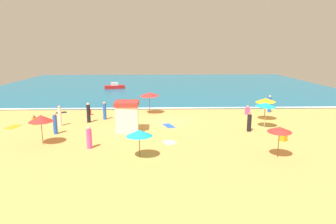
{
  "coord_description": "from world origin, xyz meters",
  "views": [
    {
      "loc": [
        -0.63,
        -28.96,
        7.19
      ],
      "look_at": [
        0.27,
        0.83,
        0.8
      ],
      "focal_mm": 32.73,
      "sensor_mm": 36.0,
      "label": 1
    }
  ],
  "objects_px": {
    "beachgoer_7": "(249,123)",
    "beach_umbrella_3": "(280,129)",
    "beach_umbrella_0": "(265,100)",
    "beachgoer_6": "(88,113)",
    "beachgoer_10": "(248,110)",
    "beachgoer_1": "(283,136)",
    "beach_umbrella_1": "(149,94)",
    "lifeguard_cabana": "(127,116)",
    "beachgoer_2": "(89,138)",
    "beachgoer_9": "(89,112)",
    "beachgoer_4": "(269,104)",
    "beachgoer_5": "(105,111)",
    "beachgoer_8": "(60,116)",
    "beach_umbrella_5": "(139,133)",
    "beachgoer_3": "(34,121)",
    "beach_umbrella_2": "(41,118)",
    "beachgoer_0": "(55,124)",
    "small_boat_0": "(115,86)",
    "beach_umbrella_4": "(266,105)"
  },
  "relations": [
    {
      "from": "beachgoer_5",
      "to": "beachgoer_4",
      "type": "bearing_deg",
      "value": 9.32
    },
    {
      "from": "beach_umbrella_5",
      "to": "beachgoer_5",
      "type": "bearing_deg",
      "value": 110.81
    },
    {
      "from": "small_boat_0",
      "to": "beachgoer_3",
      "type": "bearing_deg",
      "value": -99.51
    },
    {
      "from": "lifeguard_cabana",
      "to": "beachgoer_3",
      "type": "height_order",
      "value": "lifeguard_cabana"
    },
    {
      "from": "beachgoer_0",
      "to": "beachgoer_9",
      "type": "distance_m",
      "value": 7.34
    },
    {
      "from": "beach_umbrella_3",
      "to": "beach_umbrella_1",
      "type": "bearing_deg",
      "value": 122.92
    },
    {
      "from": "beachgoer_6",
      "to": "beachgoer_2",
      "type": "bearing_deg",
      "value": -77.15
    },
    {
      "from": "beach_umbrella_1",
      "to": "beachgoer_4",
      "type": "xyz_separation_m",
      "value": [
        13.33,
        0.36,
        -1.25
      ]
    },
    {
      "from": "beach_umbrella_0",
      "to": "beach_umbrella_1",
      "type": "distance_m",
      "value": 12.0
    },
    {
      "from": "beach_umbrella_5",
      "to": "beachgoer_3",
      "type": "xyz_separation_m",
      "value": [
        -10.39,
        9.0,
        -1.29
      ]
    },
    {
      "from": "beachgoer_2",
      "to": "beachgoer_10",
      "type": "height_order",
      "value": "beachgoer_2"
    },
    {
      "from": "beachgoer_2",
      "to": "small_boat_0",
      "type": "relative_size",
      "value": 0.47
    },
    {
      "from": "beachgoer_3",
      "to": "beachgoer_10",
      "type": "relative_size",
      "value": 0.92
    },
    {
      "from": "beachgoer_10",
      "to": "beachgoer_2",
      "type": "bearing_deg",
      "value": -143.31
    },
    {
      "from": "beachgoer_6",
      "to": "small_boat_0",
      "type": "height_order",
      "value": "beachgoer_6"
    },
    {
      "from": "beachgoer_6",
      "to": "beachgoer_7",
      "type": "distance_m",
      "value": 15.02
    },
    {
      "from": "beach_umbrella_3",
      "to": "beach_umbrella_5",
      "type": "height_order",
      "value": "beach_umbrella_3"
    },
    {
      "from": "beach_umbrella_1",
      "to": "beachgoer_7",
      "type": "height_order",
      "value": "beach_umbrella_1"
    },
    {
      "from": "lifeguard_cabana",
      "to": "beachgoer_10",
      "type": "bearing_deg",
      "value": 27.12
    },
    {
      "from": "beach_umbrella_1",
      "to": "beachgoer_5",
      "type": "xyz_separation_m",
      "value": [
        -4.43,
        -2.56,
        -1.29
      ]
    },
    {
      "from": "beachgoer_2",
      "to": "beachgoer_9",
      "type": "xyz_separation_m",
      "value": [
        -2.48,
        11.05,
        -0.42
      ]
    },
    {
      "from": "beachgoer_2",
      "to": "beachgoer_8",
      "type": "relative_size",
      "value": 0.88
    },
    {
      "from": "beach_umbrella_3",
      "to": "beach_umbrella_5",
      "type": "bearing_deg",
      "value": 178.74
    },
    {
      "from": "beach_umbrella_5",
      "to": "beachgoer_6",
      "type": "relative_size",
      "value": 1.23
    },
    {
      "from": "beachgoer_5",
      "to": "small_boat_0",
      "type": "height_order",
      "value": "beachgoer_5"
    },
    {
      "from": "beachgoer_2",
      "to": "beachgoer_8",
      "type": "xyz_separation_m",
      "value": [
        -4.11,
        6.52,
        0.12
      ]
    },
    {
      "from": "beach_umbrella_3",
      "to": "beach_umbrella_5",
      "type": "distance_m",
      "value": 9.15
    },
    {
      "from": "beachgoer_2",
      "to": "lifeguard_cabana",
      "type": "bearing_deg",
      "value": 63.52
    },
    {
      "from": "beach_umbrella_5",
      "to": "beachgoer_0",
      "type": "bearing_deg",
      "value": 141.8
    },
    {
      "from": "beach_umbrella_2",
      "to": "beachgoer_1",
      "type": "xyz_separation_m",
      "value": [
        18.38,
        0.31,
        -1.6
      ]
    },
    {
      "from": "beachgoer_9",
      "to": "beachgoer_3",
      "type": "bearing_deg",
      "value": -135.97
    },
    {
      "from": "lifeguard_cabana",
      "to": "beachgoer_6",
      "type": "xyz_separation_m",
      "value": [
        -4.05,
        3.22,
        -0.42
      ]
    },
    {
      "from": "lifeguard_cabana",
      "to": "beach_umbrella_3",
      "type": "xyz_separation_m",
      "value": [
        10.6,
        -6.75,
        0.56
      ]
    },
    {
      "from": "lifeguard_cabana",
      "to": "beachgoer_8",
      "type": "bearing_deg",
      "value": 162.98
    },
    {
      "from": "beach_umbrella_1",
      "to": "beachgoer_1",
      "type": "relative_size",
      "value": 2.79
    },
    {
      "from": "beachgoer_6",
      "to": "beachgoer_9",
      "type": "height_order",
      "value": "beachgoer_6"
    },
    {
      "from": "beachgoer_6",
      "to": "small_boat_0",
      "type": "xyz_separation_m",
      "value": [
        -0.81,
        23.56,
        -0.45
      ]
    },
    {
      "from": "beachgoer_4",
      "to": "beachgoer_10",
      "type": "xyz_separation_m",
      "value": [
        -2.73,
        -1.02,
        -0.47
      ]
    },
    {
      "from": "beach_umbrella_0",
      "to": "beachgoer_0",
      "type": "relative_size",
      "value": 1.43
    },
    {
      "from": "beachgoer_10",
      "to": "beach_umbrella_4",
      "type": "bearing_deg",
      "value": -90.48
    },
    {
      "from": "beachgoer_2",
      "to": "beachgoer_8",
      "type": "height_order",
      "value": "beachgoer_8"
    },
    {
      "from": "beachgoer_7",
      "to": "beach_umbrella_3",
      "type": "bearing_deg",
      "value": -89.31
    },
    {
      "from": "beach_umbrella_0",
      "to": "beach_umbrella_5",
      "type": "bearing_deg",
      "value": -139.13
    },
    {
      "from": "beachgoer_0",
      "to": "beachgoer_3",
      "type": "height_order",
      "value": "beachgoer_0"
    },
    {
      "from": "beachgoer_7",
      "to": "beachgoer_10",
      "type": "bearing_deg",
      "value": 75.03
    },
    {
      "from": "beach_umbrella_1",
      "to": "beachgoer_9",
      "type": "distance_m",
      "value": 6.73
    },
    {
      "from": "beachgoer_2",
      "to": "beach_umbrella_3",
      "type": "bearing_deg",
      "value": -9.63
    },
    {
      "from": "beachgoer_4",
      "to": "beachgoer_6",
      "type": "distance_m",
      "value": 19.54
    },
    {
      "from": "beachgoer_1",
      "to": "beach_umbrella_1",
      "type": "bearing_deg",
      "value": 136.37
    },
    {
      "from": "beach_umbrella_0",
      "to": "beachgoer_6",
      "type": "height_order",
      "value": "beach_umbrella_0"
    }
  ]
}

